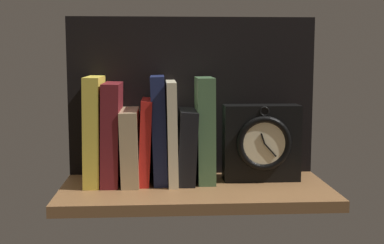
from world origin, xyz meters
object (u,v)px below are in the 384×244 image
Objects in this scene: framed_clock at (262,143)px; book_black_skeptic at (187,146)px; book_green_romantic at (205,130)px; book_navy_bierce at (159,129)px; book_maroon_dawkins at (112,133)px; book_tan_shortstories at (131,146)px; book_cream_twain at (172,132)px; book_red_requiem at (146,141)px; book_yellow_seinlanguage at (94,130)px.

book_black_skeptic is at bearing 178.63° from framed_clock.
book_navy_bierce is at bearing 180.00° from book_green_romantic.
book_maroon_dawkins is 1.37× the size of book_tan_shortstories.
book_cream_twain is 7.98cm from book_green_romantic.
book_maroon_dawkins is 36.13cm from framed_clock.
book_green_romantic is (22.24, 0.00, 0.62)cm from book_maroon_dawkins.
book_tan_shortstories is 0.88× the size of book_red_requiem.
book_black_skeptic is 5.90cm from book_green_romantic.
book_navy_bierce is at bearing 0.00° from book_maroon_dawkins.
book_cream_twain is (14.27, 0.00, 0.17)cm from book_maroon_dawkins.
book_cream_twain is at bearing 0.00° from book_tan_shortstories.
book_navy_bierce is 25.07cm from framed_clock.
book_cream_twain is 21.94cm from framed_clock.
book_red_requiem is 4.24cm from book_navy_bierce.
book_red_requiem is at bearing 180.00° from book_cream_twain.
book_black_skeptic is at bearing 0.00° from book_yellow_seinlanguage.
framed_clock is at bearing -0.62° from book_yellow_seinlanguage.
book_green_romantic reaches higher than framed_clock.
book_navy_bierce is 11.04cm from book_green_romantic.
book_yellow_seinlanguage is 1.06× the size of book_maroon_dawkins.
book_black_skeptic is at bearing 0.00° from book_tan_shortstories.
framed_clock is (21.76, -0.44, -2.83)cm from book_cream_twain.
book_maroon_dawkins is 5.41cm from book_tan_shortstories.
book_navy_bierce reaches higher than book_yellow_seinlanguage.
book_yellow_seinlanguage is 1.01× the size of book_green_romantic.
book_red_requiem is 28.05cm from framed_clock.
book_red_requiem is 14.49cm from book_green_romantic.
framed_clock is (24.82, -0.44, -3.45)cm from book_navy_bierce.
book_green_romantic is (11.04, 0.00, -0.18)cm from book_navy_bierce.
book_green_romantic is at bearing 0.00° from book_maroon_dawkins.
book_maroon_dawkins reaches higher than framed_clock.
book_cream_twain is at bearing 0.00° from book_yellow_seinlanguage.
book_yellow_seinlanguage is at bearing -180.00° from book_navy_bierce.
book_maroon_dawkins is 8.22cm from book_red_requiem.
book_cream_twain is (18.42, 0.00, -0.58)cm from book_yellow_seinlanguage.
book_cream_twain is at bearing 178.85° from framed_clock.
book_green_romantic is at bearing 178.18° from framed_clock.
book_tan_shortstories is 31.68cm from framed_clock.
book_green_romantic is at bearing 0.00° from book_yellow_seinlanguage.
framed_clock is (18.23, -0.44, 0.60)cm from book_black_skeptic.
book_maroon_dawkins reaches higher than book_red_requiem.
framed_clock is at bearing -1.37° from book_black_skeptic.
book_tan_shortstories is 13.44cm from book_black_skeptic.
book_green_romantic is (7.97, 0.00, 0.45)cm from book_cream_twain.
book_maroon_dawkins is 0.95× the size of book_green_romantic.
book_green_romantic is (4.45, -0.00, 3.88)cm from book_black_skeptic.
book_tan_shortstories is 0.70× the size of book_green_romantic.
book_red_requiem is at bearing 0.00° from book_tan_shortstories.
book_cream_twain reaches higher than book_maroon_dawkins.
book_green_romantic is at bearing 0.00° from book_tan_shortstories.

